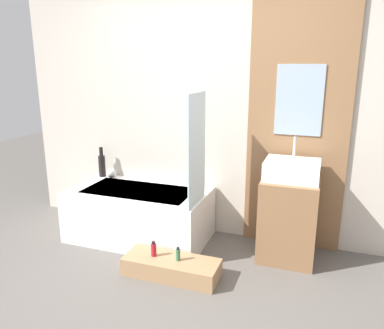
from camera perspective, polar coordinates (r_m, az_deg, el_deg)
ground_plane at (r=2.89m, az=-7.42°, el=-22.19°), size 12.00×12.00×0.00m
wall_tiled_back at (r=3.80m, az=2.84°, el=8.33°), size 4.20×0.06×2.60m
wall_wood_accent at (r=3.59m, az=15.89°, el=7.48°), size 0.92×0.04×2.60m
bathtub at (r=3.90m, az=-8.00°, el=-7.45°), size 1.39×0.77×0.52m
glass_shower_screen at (r=3.29m, az=0.74°, el=2.26°), size 0.01×0.44×1.00m
wooden_step_bench at (r=3.30m, az=-3.14°, el=-15.35°), size 0.81×0.30×0.15m
vanity_cabinet at (r=3.56m, az=14.48°, el=-7.97°), size 0.50×0.51×0.76m
sink at (r=3.41m, az=14.99°, el=-0.78°), size 0.47×0.39×0.36m
vase_tall_dark at (r=4.32m, az=-13.57°, el=-0.00°), size 0.07×0.07×0.34m
vase_round_light at (r=4.26m, az=-12.15°, el=-1.30°), size 0.11×0.11×0.11m
bottle_soap_primary at (r=3.29m, az=-5.86°, el=-12.74°), size 0.05×0.05×0.14m
bottle_soap_secondary at (r=3.21m, az=-2.14°, el=-13.54°), size 0.04×0.04×0.12m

